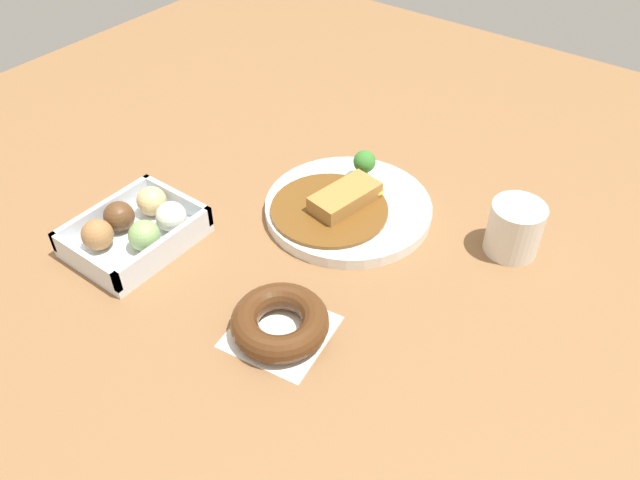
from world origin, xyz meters
TOP-DOWN VIEW (x-y plane):
  - ground_plane at (0.00, 0.00)m, footprint 1.60×1.60m
  - curry_plate at (-0.06, 0.04)m, footprint 0.25×0.25m
  - donut_box at (0.17, -0.17)m, footprint 0.17×0.14m
  - chocolate_ring_donut at (0.18, 0.11)m, footprint 0.13×0.13m
  - coffee_mug at (-0.13, 0.27)m, footprint 0.07×0.07m

SIDE VIEW (x-z plane):
  - ground_plane at x=0.00m, z-range 0.00..0.00m
  - curry_plate at x=-0.06m, z-range -0.02..0.05m
  - chocolate_ring_donut at x=0.18m, z-range 0.00..0.04m
  - donut_box at x=0.17m, z-range 0.00..0.05m
  - coffee_mug at x=-0.13m, z-range 0.00..0.08m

